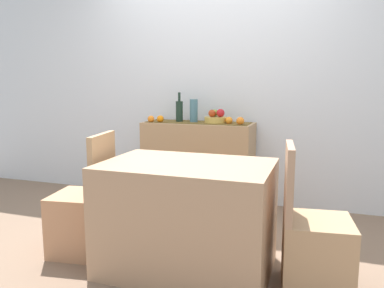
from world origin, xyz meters
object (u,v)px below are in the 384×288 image
at_px(chair_near_window, 84,218).
at_px(chair_by_corner, 314,249).
at_px(fruit_bowl, 216,120).
at_px(dining_table, 187,217).
at_px(sideboard_console, 198,164).
at_px(wine_bottle, 179,111).
at_px(ceramic_vase, 194,111).

bearing_deg(chair_near_window, chair_by_corner, -0.15).
relative_size(fruit_bowl, dining_table, 0.20).
height_order(sideboard_console, dining_table, sideboard_console).
relative_size(dining_table, chair_near_window, 1.23).
xyz_separation_m(fruit_bowl, chair_by_corner, (1.00, -1.36, -0.63)).
relative_size(wine_bottle, chair_by_corner, 0.33).
xyz_separation_m(dining_table, chair_near_window, (-0.82, 0.00, -0.10)).
height_order(ceramic_vase, chair_near_window, ceramic_vase).
bearing_deg(ceramic_vase, chair_by_corner, -47.86).
xyz_separation_m(wine_bottle, chair_by_corner, (1.38, -1.36, -0.71)).
xyz_separation_m(sideboard_console, chair_by_corner, (1.18, -1.36, -0.16)).
bearing_deg(dining_table, fruit_bowl, 97.61).
height_order(ceramic_vase, dining_table, ceramic_vase).
xyz_separation_m(fruit_bowl, ceramic_vase, (-0.23, 0.00, 0.08)).
height_order(sideboard_console, chair_near_window, chair_near_window).
bearing_deg(sideboard_console, wine_bottle, 180.00).
relative_size(chair_near_window, chair_by_corner, 1.00).
bearing_deg(fruit_bowl, sideboard_console, 180.00).
distance_m(fruit_bowl, chair_by_corner, 1.80).
xyz_separation_m(ceramic_vase, chair_by_corner, (1.23, -1.36, -0.71)).
xyz_separation_m(sideboard_console, dining_table, (0.36, -1.35, -0.06)).
distance_m(chair_near_window, chair_by_corner, 1.63).
xyz_separation_m(fruit_bowl, chair_near_window, (-0.64, -1.35, -0.63)).
bearing_deg(sideboard_console, dining_table, -75.06).
relative_size(fruit_bowl, ceramic_vase, 0.95).
relative_size(wine_bottle, dining_table, 0.27).
height_order(wine_bottle, ceramic_vase, wine_bottle).
xyz_separation_m(fruit_bowl, wine_bottle, (-0.38, 0.00, 0.08)).
height_order(fruit_bowl, wine_bottle, wine_bottle).
xyz_separation_m(wine_bottle, chair_near_window, (-0.25, -1.35, -0.71)).
relative_size(wine_bottle, ceramic_vase, 1.29).
relative_size(sideboard_console, ceramic_vase, 4.74).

